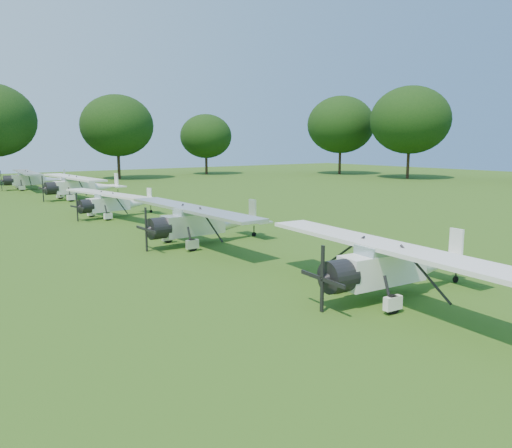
{
  "coord_description": "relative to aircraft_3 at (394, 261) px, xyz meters",
  "views": [
    {
      "loc": [
        -13.1,
        -15.54,
        5.37
      ],
      "look_at": [
        1.18,
        3.97,
        1.4
      ],
      "focal_mm": 35.0,
      "sensor_mm": 36.0,
      "label": 1
    }
  ],
  "objects": [
    {
      "name": "aircraft_3",
      "position": [
        0.0,
        0.0,
        0.0
      ],
      "size": [
        6.96,
        11.08,
        2.18
      ],
      "rotation": [
        0.0,
        0.0,
        -0.09
      ],
      "color": "white",
      "rests_on": "ground"
    },
    {
      "name": "aircraft_5",
      "position": [
        -0.98,
        24.18,
        -0.12
      ],
      "size": [
        6.32,
        10.01,
        1.97
      ],
      "rotation": [
        0.0,
        0.0,
        0.17
      ],
      "color": "white",
      "rests_on": "ground"
    },
    {
      "name": "tree_belt",
      "position": [
        2.78,
        4.88,
        6.76
      ],
      "size": [
        137.36,
        130.27,
        14.52
      ],
      "color": "#321E13",
      "rests_on": "ground"
    },
    {
      "name": "aircraft_6",
      "position": [
        0.62,
        37.31,
        0.12
      ],
      "size": [
        7.61,
        12.12,
        2.38
      ],
      "rotation": [
        0.0,
        0.0,
        0.06
      ],
      "color": "white",
      "rests_on": "ground"
    },
    {
      "name": "aircraft_7",
      "position": [
        -0.7,
        50.63,
        0.05
      ],
      "size": [
        7.23,
        11.53,
        2.27
      ],
      "rotation": [
        0.0,
        0.0,
        -0.07
      ],
      "color": "silver",
      "rests_on": "ground"
    },
    {
      "name": "aircraft_4",
      "position": [
        -0.74,
        12.02,
        0.02
      ],
      "size": [
        7.03,
        11.17,
        2.21
      ],
      "rotation": [
        0.0,
        0.0,
        0.02
      ],
      "color": "silver",
      "rests_on": "ground"
    },
    {
      "name": "ground",
      "position": [
        -0.79,
        4.71,
        -1.27
      ],
      "size": [
        160.0,
        160.0,
        0.0
      ],
      "primitive_type": "plane",
      "color": "#214F13",
      "rests_on": "ground"
    }
  ]
}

